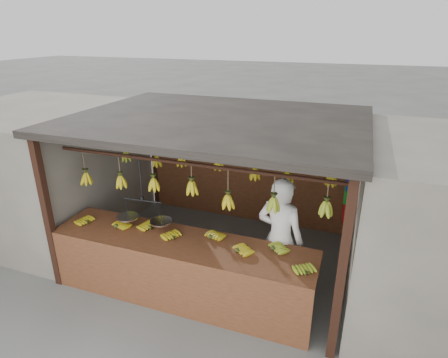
% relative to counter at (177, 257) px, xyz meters
% --- Properties ---
extents(ground, '(80.00, 80.00, 0.00)m').
position_rel_counter_xyz_m(ground, '(0.12, 1.23, -0.72)').
color(ground, '#5B5B57').
extents(stall, '(4.30, 3.30, 2.40)m').
position_rel_counter_xyz_m(stall, '(0.12, 1.56, 1.26)').
color(stall, black).
rests_on(stall, ground).
extents(neighbor_left, '(3.00, 3.00, 2.30)m').
position_rel_counter_xyz_m(neighbor_left, '(-3.48, 1.23, 0.43)').
color(neighbor_left, slate).
rests_on(neighbor_left, ground).
extents(counter, '(3.77, 0.85, 0.96)m').
position_rel_counter_xyz_m(counter, '(0.00, 0.00, 0.00)').
color(counter, brown).
rests_on(counter, ground).
extents(hanging_bananas, '(3.62, 2.25, 0.40)m').
position_rel_counter_xyz_m(hanging_bananas, '(0.12, 1.25, 0.91)').
color(hanging_bananas, '#B59F13').
rests_on(hanging_bananas, ground).
extents(balance_scale, '(0.83, 0.35, 0.95)m').
position_rel_counter_xyz_m(balance_scale, '(-0.62, 0.23, 0.40)').
color(balance_scale, black).
rests_on(balance_scale, ground).
extents(vendor, '(0.73, 0.56, 1.82)m').
position_rel_counter_xyz_m(vendor, '(1.27, 0.63, 0.19)').
color(vendor, white).
rests_on(vendor, ground).
extents(bag_bundles, '(0.08, 0.26, 1.25)m').
position_rel_counter_xyz_m(bag_bundles, '(2.06, 2.58, 0.31)').
color(bag_bundles, yellow).
rests_on(bag_bundles, ground).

